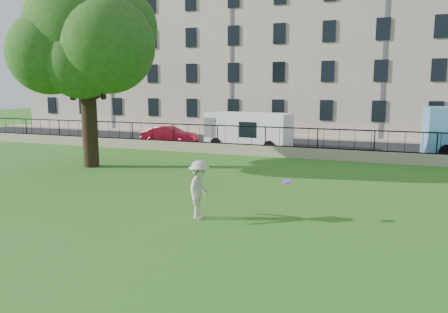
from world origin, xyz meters
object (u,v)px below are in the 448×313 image
at_px(tree, 84,36).
at_px(white_van, 248,131).
at_px(frisbee, 287,182).
at_px(red_sedan, 170,136).
at_px(man, 200,190).

bearing_deg(tree, white_van, 59.95).
height_order(frisbee, red_sedan, red_sedan).
height_order(man, frisbee, man).
bearing_deg(man, tree, 50.22).
bearing_deg(tree, frisbee, -25.49).
bearing_deg(frisbee, tree, 154.51).
height_order(tree, white_van, tree).
bearing_deg(red_sedan, tree, 175.04).
bearing_deg(red_sedan, frisbee, -146.83).
relative_size(man, frisbee, 6.68).
distance_m(tree, frisbee, 13.68).
xyz_separation_m(frisbee, white_van, (-6.00, 14.78, -0.04)).
bearing_deg(white_van, frisbee, -63.07).
bearing_deg(tree, red_sedan, 90.95).
bearing_deg(frisbee, white_van, 112.10).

